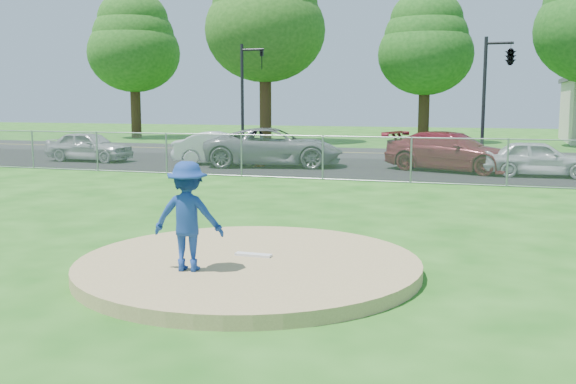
% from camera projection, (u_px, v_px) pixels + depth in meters
% --- Properties ---
extents(ground, '(120.00, 120.00, 0.00)m').
position_uv_depth(ground, '(369.00, 190.00, 19.56)').
color(ground, '#195412').
rests_on(ground, ground).
extents(pitchers_mound, '(5.40, 5.40, 0.20)m').
position_uv_depth(pitchers_mound, '(249.00, 265.00, 10.13)').
color(pitchers_mound, '#A08857').
rests_on(pitchers_mound, ground).
extents(pitching_rubber, '(0.60, 0.15, 0.04)m').
position_uv_depth(pitching_rubber, '(253.00, 255.00, 10.30)').
color(pitching_rubber, white).
rests_on(pitching_rubber, pitchers_mound).
extents(chain_link_fence, '(40.00, 0.06, 1.50)m').
position_uv_depth(chain_link_fence, '(381.00, 160.00, 21.34)').
color(chain_link_fence, gray).
rests_on(chain_link_fence, ground).
extents(parking_lot, '(50.00, 8.00, 0.01)m').
position_uv_depth(parking_lot, '(400.00, 169.00, 25.68)').
color(parking_lot, black).
rests_on(parking_lot, ground).
extents(street, '(60.00, 7.00, 0.01)m').
position_uv_depth(street, '(421.00, 154.00, 32.74)').
color(street, '#232325').
rests_on(street, ground).
extents(tree_far_left, '(6.72, 6.72, 10.74)m').
position_uv_depth(tree_far_left, '(134.00, 41.00, 46.97)').
color(tree_far_left, '#352113').
rests_on(tree_far_left, ground).
extents(tree_left, '(7.84, 7.84, 12.53)m').
position_uv_depth(tree_left, '(265.00, 15.00, 41.56)').
color(tree_left, '#372214').
rests_on(tree_left, ground).
extents(tree_center, '(6.16, 6.16, 9.84)m').
position_uv_depth(tree_center, '(426.00, 43.00, 41.56)').
color(tree_center, '#321F12').
rests_on(tree_center, ground).
extents(traffic_signal_left, '(1.28, 0.20, 5.60)m').
position_uv_depth(traffic_signal_left, '(246.00, 88.00, 33.08)').
color(traffic_signal_left, black).
rests_on(traffic_signal_left, ground).
extents(traffic_signal_center, '(1.42, 2.48, 5.60)m').
position_uv_depth(traffic_signal_center, '(508.00, 58.00, 29.00)').
color(traffic_signal_center, black).
rests_on(traffic_signal_center, ground).
extents(pitcher, '(1.13, 0.76, 1.61)m').
position_uv_depth(pitcher, '(188.00, 216.00, 9.35)').
color(pitcher, navy).
rests_on(pitcher, pitchers_mound).
extents(traffic_cone, '(0.41, 0.41, 0.80)m').
position_uv_depth(traffic_cone, '(259.00, 157.00, 26.41)').
color(traffic_cone, '#FF4C0D').
rests_on(traffic_cone, parking_lot).
extents(parked_car_silver, '(3.97, 1.63, 1.35)m').
position_uv_depth(parked_car_silver, '(89.00, 146.00, 28.77)').
color(parked_car_silver, '#ACABB0').
rests_on(parked_car_silver, parking_lot).
extents(parked_car_white, '(4.41, 2.86, 1.37)m').
position_uv_depth(parked_car_white, '(222.00, 148.00, 27.40)').
color(parked_car_white, silver).
rests_on(parked_car_white, parking_lot).
extents(parked_car_gray, '(6.14, 3.84, 1.58)m').
position_uv_depth(parked_car_gray, '(274.00, 147.00, 26.54)').
color(parked_car_gray, slate).
rests_on(parked_car_gray, parking_lot).
extents(parked_car_darkred, '(5.62, 3.72, 1.51)m').
position_uv_depth(parked_car_darkred, '(452.00, 152.00, 24.62)').
color(parked_car_darkred, maroon).
rests_on(parked_car_darkred, parking_lot).
extents(parked_car_pearl, '(3.86, 1.69, 1.29)m').
position_uv_depth(parked_car_pearl, '(538.00, 158.00, 22.92)').
color(parked_car_pearl, silver).
rests_on(parked_car_pearl, parking_lot).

